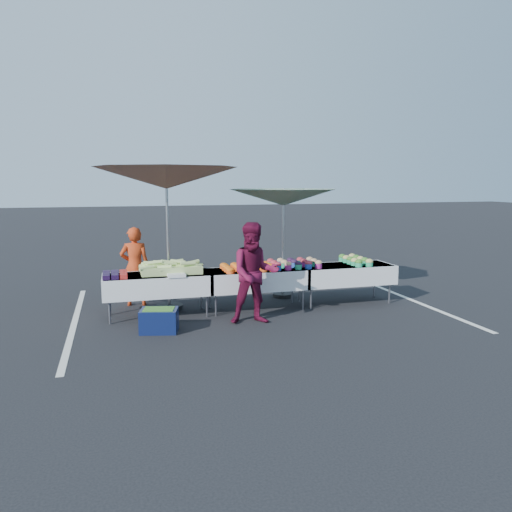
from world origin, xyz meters
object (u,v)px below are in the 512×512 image
object	(u,v)px
vendor	(135,266)
umbrella_left	(166,179)
table_left	(157,284)
customer	(255,273)
storage_bin	(159,320)
table_center	(256,278)
table_right	(345,273)
umbrella_right	(283,198)

from	to	relation	value
vendor	umbrella_left	world-z (taller)	umbrella_left
table_left	customer	xyz separation A→B (m)	(1.52, -0.89, 0.27)
storage_bin	table_center	bearing A→B (deg)	40.63
table_left	table_right	world-z (taller)	same
customer	storage_bin	size ratio (longest dim) A/B	2.59
vendor	customer	world-z (taller)	customer
table_left	umbrella_right	bearing A→B (deg)	17.10
table_right	storage_bin	xyz separation A→B (m)	(-3.66, -0.95, -0.39)
umbrella_left	table_right	bearing A→B (deg)	-6.79
vendor	customer	bearing A→B (deg)	141.17
vendor	umbrella_left	size ratio (longest dim) A/B	0.53
customer	storage_bin	bearing A→B (deg)	-171.16
table_left	umbrella_right	distance (m)	3.08
table_center	table_right	xyz separation A→B (m)	(1.80, 0.00, 0.00)
customer	umbrella_right	distance (m)	2.32
table_right	table_left	bearing A→B (deg)	180.00
table_left	customer	distance (m)	1.78
table_center	table_right	size ratio (longest dim) A/B	1.00
table_center	umbrella_left	size ratio (longest dim) A/B	0.65
umbrella_right	table_left	bearing A→B (deg)	-162.90
umbrella_right	table_right	bearing A→B (deg)	-38.66
table_center	vendor	size ratio (longest dim) A/B	1.23
umbrella_left	table_left	bearing A→B (deg)	-121.28
umbrella_left	umbrella_right	xyz separation A→B (m)	(2.36, 0.40, -0.38)
customer	umbrella_left	size ratio (longest dim) A/B	0.60
storage_bin	customer	bearing A→B (deg)	15.99
umbrella_right	storage_bin	world-z (taller)	umbrella_right
table_center	vendor	bearing A→B (deg)	156.86
table_center	umbrella_right	size ratio (longest dim) A/B	0.74
table_left	umbrella_left	bearing A→B (deg)	58.72
table_right	customer	size ratio (longest dim) A/B	1.10
table_center	storage_bin	xyz separation A→B (m)	(-1.86, -0.95, -0.39)
customer	storage_bin	xyz separation A→B (m)	(-1.59, -0.07, -0.65)
table_left	table_right	xyz separation A→B (m)	(3.60, 0.00, 0.00)
customer	umbrella_right	xyz separation A→B (m)	(1.08, 1.69, 1.17)
table_center	customer	xyz separation A→B (m)	(-0.28, -0.89, 0.27)
table_left	vendor	distance (m)	0.99
table_right	customer	xyz separation A→B (m)	(-2.08, -0.89, 0.27)
table_center	customer	world-z (taller)	customer
table_right	umbrella_left	distance (m)	3.84
table_left	umbrella_left	size ratio (longest dim) A/B	0.65
table_left	umbrella_right	world-z (taller)	umbrella_right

